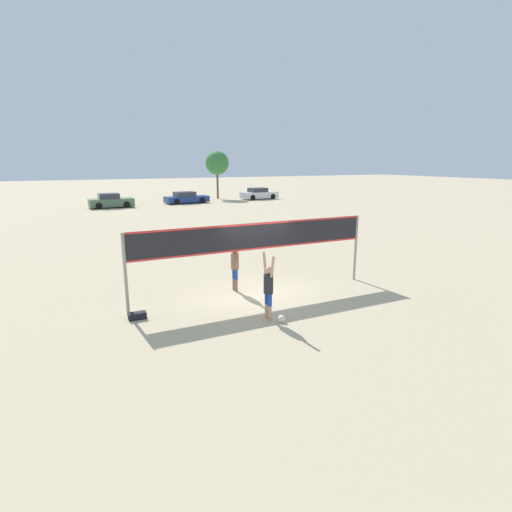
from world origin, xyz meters
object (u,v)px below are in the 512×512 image
Objects in this scene: volleyball_net at (256,241)px; player_blocker at (235,263)px; parked_car_near at (259,194)px; parked_car_mid at (186,198)px; player_spiker at (268,286)px; gear_bag at (137,316)px; parked_car_far at (111,201)px; volleyball at (281,319)px; tree_left_cluster at (217,163)px.

player_blocker is at bearing 123.88° from volleyball_net.
parked_car_near is 0.96× the size of parked_car_mid.
player_spiker is at bearing -106.81° from volleyball_net.
parked_car_near is 9.49m from parked_car_mid.
player_blocker is 3.88× the size of gear_bag.
gear_bag is at bearing -173.71° from volleyball_net.
gear_bag is at bearing -72.11° from player_blocker.
player_spiker is 32.72m from parked_car_far.
volleyball is 0.42× the size of gear_bag.
player_spiker is at bearing -108.56° from tree_left_cluster.
volleyball is 38.73m from parked_car_near.
parked_car_near is at bearing 63.42° from volleyball_net.
volleyball is 34.85m from parked_car_mid.
parked_car_near is (16.65, 34.96, 0.52)m from volleyball.
player_blocker is at bearing -90.52° from parked_car_far.
player_blocker is 0.46× the size of parked_car_far.
volleyball is 33.10m from parked_car_far.
volleyball_net is 2.40m from player_spiker.
player_blocker is 31.71m from parked_car_mid.
volleyball_net is at bearing 33.88° from player_blocker.
parked_car_near is (16.72, 31.74, -0.40)m from player_blocker.
player_spiker is at bearing -26.09° from gear_bag.
tree_left_cluster is (12.42, 38.05, 4.22)m from volleyball.
tree_left_cluster reaches higher than player_spiker.
volleyball is 0.05× the size of parked_car_far.
player_blocker is 29.87m from parked_car_far.
gear_bag is 0.12× the size of parked_car_far.
parked_car_far is at bearing -159.48° from tree_left_cluster.
player_blocker reaches higher than parked_car_mid.
player_spiker is 0.34× the size of tree_left_cluster.
volleyball_net reaches higher than parked_car_far.
parked_car_mid is at bearing -179.21° from parked_car_near.
tree_left_cluster reaches higher than parked_car_near.
player_blocker is at bearing -109.72° from tree_left_cluster.
player_blocker reaches higher than parked_car_near.
player_spiker is at bearing 122.09° from volleyball.
player_blocker is at bearing -122.25° from parked_car_near.
gear_bag is at bearing -97.24° from parked_car_far.
parked_car_mid is at bearing 78.08° from volleyball.
parked_car_far reaches higher than gear_bag.
player_blocker reaches higher than parked_car_far.
tree_left_cluster is at bearing 160.28° from player_blocker.
parked_car_far is at bearing 84.80° from gear_bag.
player_spiker is 38.49m from parked_car_near.
gear_bag is (-3.61, -1.17, -0.93)m from player_blocker.
parked_car_near is (20.33, 32.90, 0.52)m from gear_bag.
volleyball_net is 30.63m from parked_car_far.
parked_car_far is at bearing 91.48° from volleyball.
parked_car_mid is at bearing 77.87° from volleyball_net.
volleyball_net is 4.37× the size of player_blocker.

